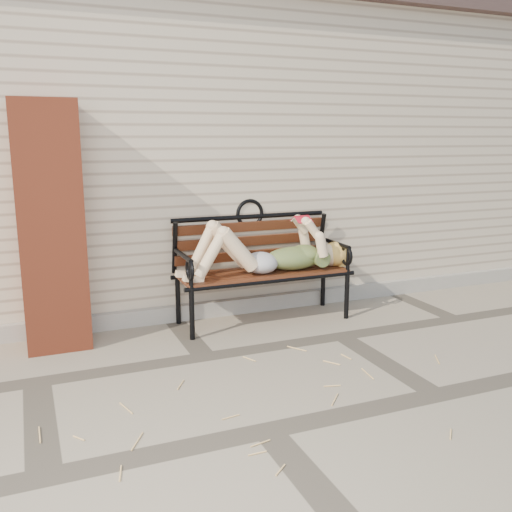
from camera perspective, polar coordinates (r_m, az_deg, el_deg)
name	(u,v)px	position (r m, az deg, el deg)	size (l,w,h in m)	color
ground	(342,336)	(5.09, 8.56, -7.93)	(80.00, 80.00, 0.00)	gray
house_wall	(226,153)	(7.52, -3.01, 10.25)	(8.00, 4.00, 3.00)	#C4B299
house_roof	(225,18)	(7.65, -3.16, 22.70)	(8.30, 4.30, 0.30)	#483533
foundation_strip	(293,299)	(5.88, 3.74, -4.33)	(8.00, 0.10, 0.15)	#A7A397
brick_pillar	(51,227)	(4.90, -19.85, 2.79)	(0.50, 0.50, 2.00)	#9E3D23
garden_bench	(259,254)	(5.37, 0.32, 0.25)	(1.74, 0.69, 1.12)	black
reading_woman	(266,252)	(5.25, 1.04, 0.38)	(1.64, 0.37, 0.52)	#082D3E
straw_scatter	(281,416)	(3.70, 2.49, -15.66)	(2.95, 1.68, 0.01)	#E3B66F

